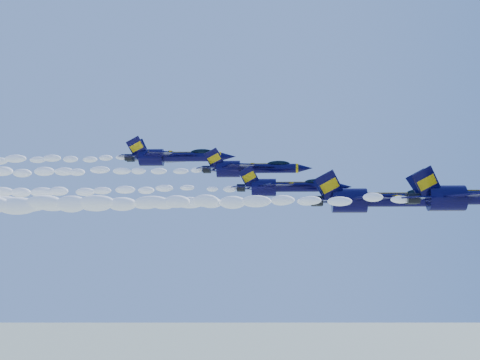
# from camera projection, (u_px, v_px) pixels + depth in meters

# --- Properties ---
(jet_lead) EXTENTS (17.12, 14.05, 6.36)m
(jet_lead) POSITION_uv_depth(u_px,v_px,m) (480.00, 197.00, 61.18)
(jet_lead) COLOR black
(smoke_trail_jet_lead) EXTENTS (63.09, 2.32, 2.09)m
(smoke_trail_jet_lead) POSITION_uv_depth(u_px,v_px,m) (105.00, 203.00, 63.43)
(smoke_trail_jet_lead) COLOR white
(jet_second) EXTENTS (19.30, 15.83, 7.17)m
(jet_second) POSITION_uv_depth(u_px,v_px,m) (381.00, 199.00, 72.23)
(jet_second) COLOR black
(smoke_trail_jet_second) EXTENTS (63.09, 2.61, 2.35)m
(smoke_trail_jet_second) POSITION_uv_depth(u_px,v_px,m) (57.00, 205.00, 74.53)
(smoke_trail_jet_second) COLOR white
(jet_third) EXTENTS (15.04, 12.33, 5.59)m
(jet_third) POSITION_uv_depth(u_px,v_px,m) (287.00, 187.00, 78.84)
(jet_third) COLOR black
(smoke_trail_jet_third) EXTENTS (63.09, 2.04, 1.83)m
(smoke_trail_jet_third) POSITION_uv_depth(u_px,v_px,m) (5.00, 191.00, 81.04)
(smoke_trail_jet_third) COLOR white
(jet_fourth) EXTENTS (15.78, 12.94, 5.86)m
(jet_fourth) POSITION_uv_depth(u_px,v_px,m) (250.00, 168.00, 86.41)
(jet_fourth) COLOR black
(jet_fifth) EXTENTS (17.81, 14.61, 6.62)m
(jet_fifth) POSITION_uv_depth(u_px,v_px,m) (173.00, 157.00, 96.57)
(jet_fifth) COLOR black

